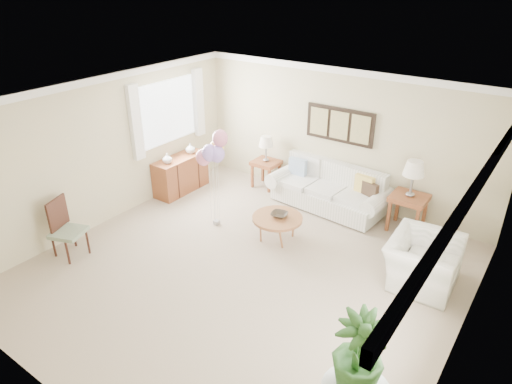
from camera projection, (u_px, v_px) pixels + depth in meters
ground_plane at (245, 271)px, 6.98m from camera, size 6.00×6.00×0.00m
room_shell at (242, 170)px, 6.38m from camera, size 6.04×6.04×2.60m
wall_art_triptych at (340, 125)px, 8.45m from camera, size 1.35×0.06×0.65m
sofa at (329, 191)px, 8.71m from camera, size 2.37×1.02×0.85m
end_table_left at (266, 165)px, 9.47m from camera, size 0.53×0.48×0.58m
end_table_right at (409, 201)px, 7.86m from camera, size 0.61×0.55×0.66m
lamp_left at (266, 142)px, 9.25m from camera, size 0.31×0.31×0.54m
lamp_right at (414, 170)px, 7.59m from camera, size 0.37×0.37×0.64m
coffee_table at (277, 219)px, 7.63m from camera, size 0.85×0.85×0.43m
decor_bowl at (279, 215)px, 7.62m from camera, size 0.33×0.33×0.07m
armchair at (422, 262)px, 6.60m from camera, size 1.00×1.13×0.70m
potted_plant at (358, 353)px, 4.01m from camera, size 0.60×0.60×0.84m
accent_chair at (65, 227)px, 7.20m from camera, size 0.60×0.60×0.95m
credenza at (181, 174)px, 9.34m from camera, size 0.46×1.20×0.74m
vase_white at (167, 158)px, 8.87m from camera, size 0.22×0.22×0.20m
vase_sage at (190, 148)px, 9.35m from camera, size 0.24×0.24×0.21m
balloon_cluster at (213, 151)px, 7.61m from camera, size 0.53×0.46×1.80m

